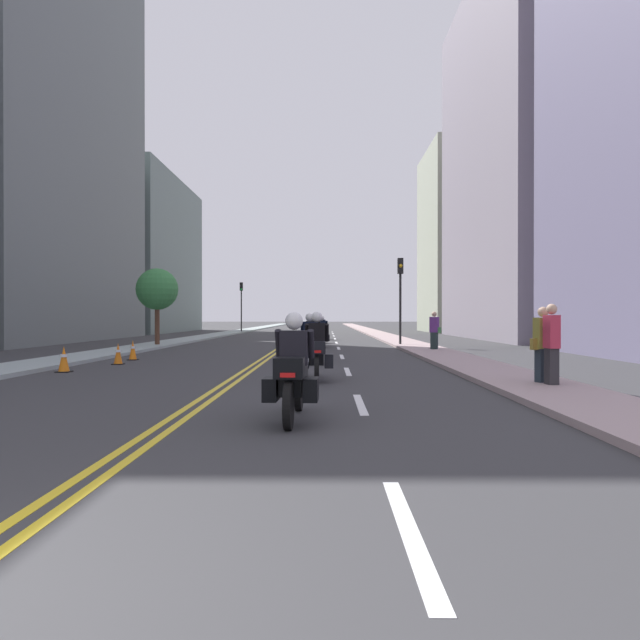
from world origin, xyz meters
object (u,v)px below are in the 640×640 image
traffic_cone_2 (64,359)px  traffic_light_near (400,285)px  motorcycle_5 (316,332)px  traffic_cone_0 (133,350)px  pedestrian_0 (552,346)px  motorcycle_0 (293,375)px  motorcycle_4 (322,334)px  motorcycle_1 (317,352)px  motorcycle_2 (309,343)px  traffic_light_far (241,298)px  motorcycle_3 (313,338)px  motorcycle_6 (321,330)px  street_tree_0 (157,290)px  pedestrian_1 (543,346)px  pedestrian_2 (434,331)px  traffic_cone_1 (118,354)px

traffic_cone_2 → traffic_light_near: 18.01m
motorcycle_5 → traffic_cone_0: 14.89m
pedestrian_0 → motorcycle_0: bearing=-58.5°
motorcycle_5 → traffic_cone_0: size_ratio=3.17×
motorcycle_4 → traffic_cone_2: 14.69m
motorcycle_1 → traffic_cone_2: 7.21m
motorcycle_1 → traffic_cone_2: (-6.94, 1.94, -0.31)m
motorcycle_0 → motorcycle_5: bearing=92.6°
motorcycle_2 → traffic_light_far: (-7.65, 37.24, 2.64)m
motorcycle_3 → motorcycle_6: motorcycle_3 is taller
motorcycle_2 → motorcycle_5: 14.95m
pedestrian_0 → street_tree_0: street_tree_0 is taller
motorcycle_3 → traffic_light_far: 33.72m
pedestrian_0 → pedestrian_1: pedestrian_0 is taller
pedestrian_0 → motorcycle_4: bearing=-167.5°
motorcycle_6 → pedestrian_0: bearing=-76.0°
motorcycle_3 → traffic_cone_2: size_ratio=3.22×
traffic_light_near → traffic_cone_0: bearing=-137.9°
motorcycle_1 → motorcycle_2: size_ratio=0.97×
traffic_cone_2 → pedestrian_0: (11.81, -3.77, 0.56)m
pedestrian_1 → motorcycle_5: bearing=-96.3°
motorcycle_1 → pedestrian_2: 12.31m
motorcycle_6 → traffic_light_far: 19.19m
motorcycle_4 → traffic_cone_2: motorcycle_4 is taller
traffic_light_near → traffic_light_far: 28.91m
pedestrian_1 → traffic_cone_2: bearing=-36.0°
pedestrian_2 → traffic_cone_0: bearing=-124.3°
motorcycle_3 → traffic_cone_2: 10.09m
pedestrian_1 → motorcycle_1: bearing=-36.5°
motorcycle_3 → pedestrian_2: bearing=17.6°
motorcycle_3 → motorcycle_5: motorcycle_3 is taller
motorcycle_0 → pedestrian_2: 17.52m
pedestrian_0 → street_tree_0: size_ratio=0.45×
motorcycle_0 → pedestrian_2: size_ratio=1.31×
motorcycle_4 → traffic_cone_1: bearing=-122.0°
motorcycle_6 → traffic_cone_0: (-6.42, -18.54, -0.32)m
traffic_light_near → pedestrian_0: 17.95m
motorcycle_6 → traffic_cone_2: (-6.81, -23.03, -0.31)m
motorcycle_0 → motorcycle_4: size_ratio=1.08×
motorcycle_6 → traffic_cone_1: bearing=-103.6°
motorcycle_6 → traffic_cone_1: 21.38m
motorcycle_4 → traffic_light_near: bearing=14.8°
motorcycle_3 → motorcycle_6: size_ratio=1.04×
motorcycle_0 → traffic_light_near: (4.26, 21.41, 2.46)m
motorcycle_5 → motorcycle_1: bearing=-90.9°
motorcycle_1 → traffic_cone_1: (-6.38, 4.52, -0.33)m
traffic_cone_2 → street_tree_0: size_ratio=0.18×
motorcycle_6 → pedestrian_1: bearing=-75.9°
traffic_cone_0 → pedestrian_0: pedestrian_0 is taller
pedestrian_1 → pedestrian_2: (0.05, 12.72, 0.01)m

